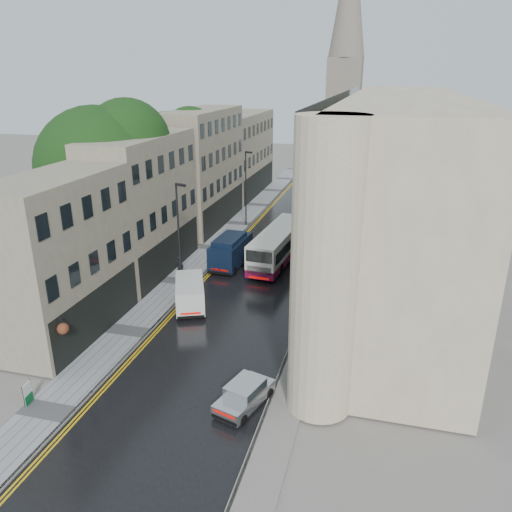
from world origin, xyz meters
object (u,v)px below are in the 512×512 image
at_px(pedestrian, 180,266).
at_px(lamp_post_far, 246,189).
at_px(cream_bus, 255,255).
at_px(white_lorry, 311,218).
at_px(silver_hatchback, 218,403).
at_px(white_van, 177,304).
at_px(navy_van, 212,256).
at_px(tree_near, 101,189).
at_px(tree_far, 172,169).
at_px(lamp_post_near, 179,239).
at_px(estate_sign, 28,394).

xyz_separation_m(pedestrian, lamp_post_far, (1.24, 15.13, 3.06)).
xyz_separation_m(cream_bus, white_lorry, (3.08, 9.79, 0.62)).
xyz_separation_m(silver_hatchback, white_van, (-5.95, 8.94, 0.35)).
xyz_separation_m(white_van, lamp_post_far, (-1.33, 21.74, 3.03)).
distance_m(white_van, navy_van, 8.41).
distance_m(tree_near, tree_far, 13.02).
bearing_deg(cream_bus, navy_van, -157.55).
height_order(cream_bus, white_van, cream_bus).
bearing_deg(tree_near, cream_bus, 14.51).
xyz_separation_m(tree_near, cream_bus, (11.84, 3.07, -5.49)).
height_order(cream_bus, pedestrian, cream_bus).
bearing_deg(pedestrian, lamp_post_near, 131.92).
distance_m(navy_van, lamp_post_far, 13.65).
distance_m(lamp_post_near, lamp_post_far, 17.57).
bearing_deg(navy_van, pedestrian, -136.71).
bearing_deg(navy_van, tree_far, 128.83).
bearing_deg(white_lorry, lamp_post_far, 150.13).
relative_size(tree_near, white_van, 3.11).
xyz_separation_m(cream_bus, estate_sign, (-6.39, -20.19, -0.77)).
height_order(tree_near, cream_bus, tree_near).
height_order(lamp_post_near, lamp_post_far, lamp_post_near).
bearing_deg(tree_near, white_van, -35.88).
height_order(white_van, navy_van, navy_van).
distance_m(cream_bus, white_lorry, 10.28).
height_order(navy_van, lamp_post_near, lamp_post_near).
bearing_deg(cream_bus, pedestrian, -147.88).
bearing_deg(lamp_post_near, cream_bus, 69.05).
bearing_deg(tree_near, navy_van, 13.02).
distance_m(silver_hatchback, navy_van, 18.50).
distance_m(tree_near, white_van, 12.48).
distance_m(tree_far, white_van, 21.89).
distance_m(silver_hatchback, white_van, 10.75).
height_order(cream_bus, silver_hatchback, cream_bus).
bearing_deg(white_van, cream_bus, 50.06).
relative_size(silver_hatchback, pedestrian, 2.02).
bearing_deg(lamp_post_near, navy_van, 95.88).
distance_m(tree_near, lamp_post_far, 17.32).
bearing_deg(silver_hatchback, navy_van, 127.62).
relative_size(cream_bus, silver_hatchback, 2.99).
relative_size(cream_bus, pedestrian, 6.03).
distance_m(white_van, lamp_post_near, 5.45).
bearing_deg(silver_hatchback, lamp_post_near, 136.60).
relative_size(silver_hatchback, estate_sign, 3.11).
distance_m(tree_far, estate_sign, 31.06).
height_order(pedestrian, estate_sign, pedestrian).
relative_size(pedestrian, lamp_post_near, 0.21).
bearing_deg(lamp_post_near, lamp_post_far, 108.11).
xyz_separation_m(navy_van, pedestrian, (-2.06, -1.77, -0.41)).
bearing_deg(estate_sign, tree_far, 93.93).
height_order(tree_far, white_van, tree_far).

